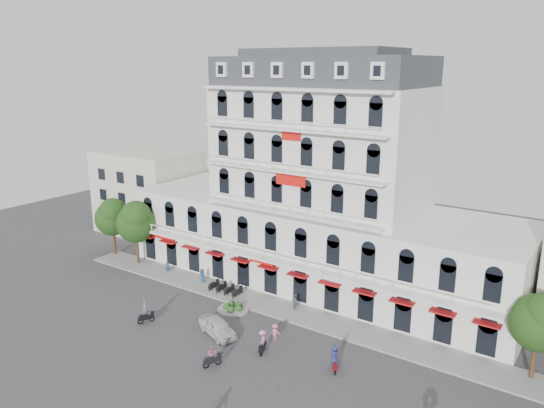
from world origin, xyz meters
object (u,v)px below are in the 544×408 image
Objects in this scene: rider_center at (262,341)px; rider_east at (334,358)px; parked_car at (217,327)px; rider_west at (146,312)px; rider_southwest at (212,356)px.

rider_east is at bearing 77.87° from rider_center.
rider_center is at bearing -72.70° from parked_car.
parked_car is 2.20× the size of rider_center.
rider_center is (5.26, -0.22, 0.32)m from parked_car.
rider_west is 19.11m from rider_east.
parked_car is 5.36m from rider_southwest.
rider_west is 10.53m from rider_southwest.
parked_car is at bearing -47.14° from rider_west.
rider_southwest is at bearing -75.94° from rider_west.
rider_southwest is at bearing -124.72° from parked_car.
parked_car is 2.40× the size of rider_southwest.
rider_east is at bearing -54.91° from rider_west.
parked_car is at bearing -113.77° from rider_center.
rider_east reaches higher than rider_southwest.
rider_west is at bearing 105.50° from rider_southwest.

